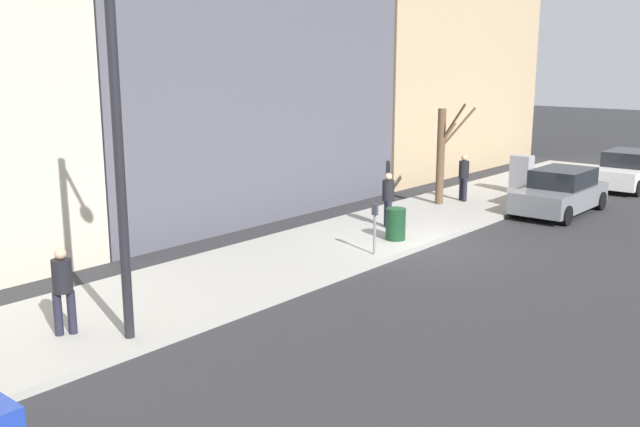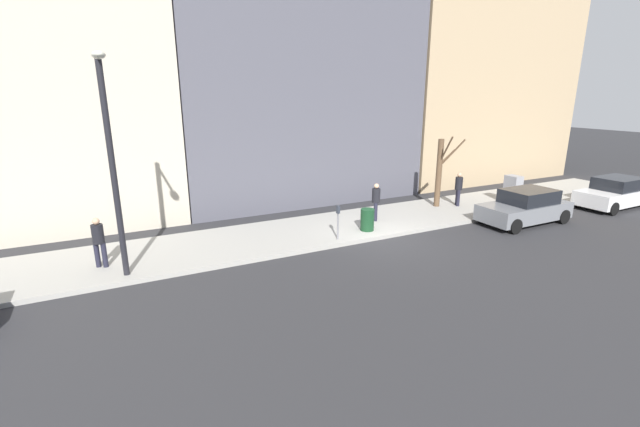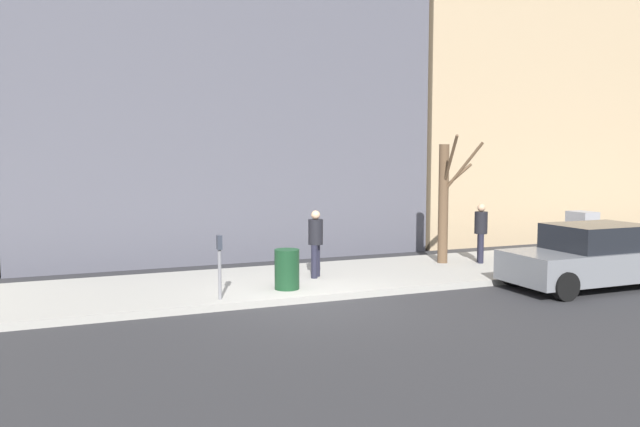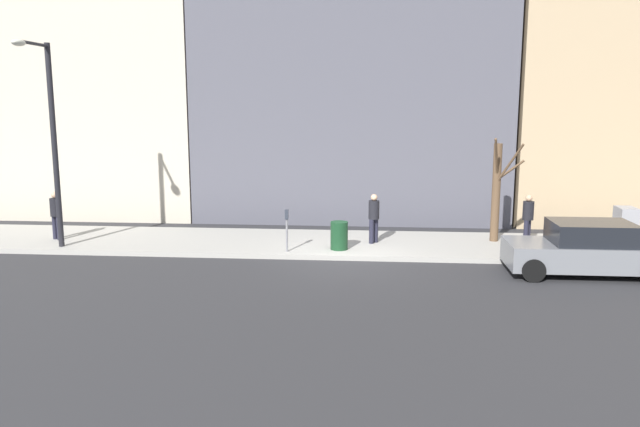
# 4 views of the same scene
# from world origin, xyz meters

# --- Properties ---
(ground_plane) EXTENTS (120.00, 120.00, 0.00)m
(ground_plane) POSITION_xyz_m (0.00, 0.00, 0.00)
(ground_plane) COLOR #2B2B2D
(sidewalk) EXTENTS (4.00, 36.00, 0.15)m
(sidewalk) POSITION_xyz_m (2.00, 0.00, 0.07)
(sidewalk) COLOR #9E9B93
(sidewalk) RESTS_ON ground
(parked_car_white) EXTENTS (1.99, 4.23, 1.52)m
(parked_car_white) POSITION_xyz_m (-1.19, -13.22, 0.74)
(parked_car_white) COLOR white
(parked_car_white) RESTS_ON ground
(parked_car_grey) EXTENTS (1.93, 4.20, 1.52)m
(parked_car_grey) POSITION_xyz_m (-1.01, -6.80, 0.74)
(parked_car_grey) COLOR slate
(parked_car_grey) RESTS_ON ground
(parking_meter) EXTENTS (0.14, 0.10, 1.35)m
(parking_meter) POSITION_xyz_m (0.45, 1.87, 0.98)
(parking_meter) COLOR slate
(parking_meter) RESTS_ON sidewalk
(utility_box) EXTENTS (0.83, 0.61, 1.43)m
(utility_box) POSITION_xyz_m (1.30, -8.76, 0.85)
(utility_box) COLOR #A8A399
(utility_box) RESTS_ON sidewalk
(streetlamp) EXTENTS (1.97, 0.32, 6.50)m
(streetlamp) POSITION_xyz_m (0.28, 9.36, 4.02)
(streetlamp) COLOR black
(streetlamp) RESTS_ON sidewalk
(bare_tree) EXTENTS (1.21, 1.21, 3.56)m
(bare_tree) POSITION_xyz_m (2.56, -4.99, 1.91)
(bare_tree) COLOR brown
(bare_tree) RESTS_ON sidewalk
(trash_bin) EXTENTS (0.56, 0.56, 0.90)m
(trash_bin) POSITION_xyz_m (0.90, 0.24, 0.60)
(trash_bin) COLOR #14381E
(trash_bin) RESTS_ON sidewalk
(pedestrian_near_meter) EXTENTS (0.37, 0.36, 1.66)m
(pedestrian_near_meter) POSITION_xyz_m (2.22, -5.98, 1.09)
(pedestrian_near_meter) COLOR #1E1E2D
(pedestrian_near_meter) RESTS_ON sidewalk
(pedestrian_midblock) EXTENTS (0.36, 0.36, 1.66)m
(pedestrian_midblock) POSITION_xyz_m (1.94, -0.87, 1.09)
(pedestrian_midblock) COLOR #1E1E2D
(pedestrian_midblock) RESTS_ON sidewalk
(pedestrian_far_corner) EXTENTS (0.36, 0.37, 1.66)m
(pedestrian_far_corner) POSITION_xyz_m (1.57, 10.03, 1.09)
(pedestrian_far_corner) COLOR #1E1E2D
(pedestrian_far_corner) RESTS_ON sidewalk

